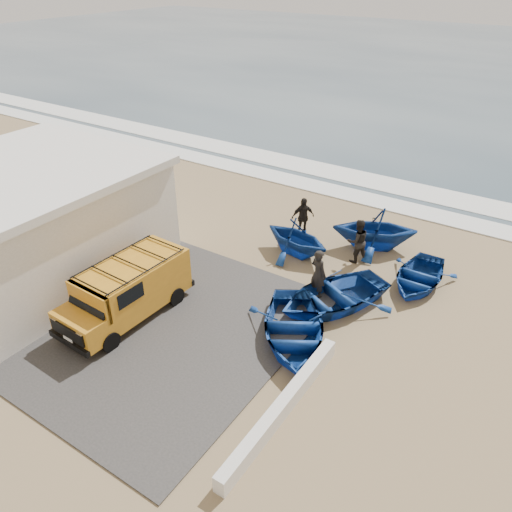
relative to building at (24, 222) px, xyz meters
The scene contains 16 objects.
ground 8.06m from the building, 14.93° to the left, with size 160.00×160.00×0.00m, color #937B55.
slab 5.90m from the building, ahead, with size 12.00×10.00×0.05m, color #413F3C.
ocean 58.52m from the building, 82.63° to the left, with size 180.00×88.00×0.01m, color #385166.
surf_line 16.02m from the building, 61.82° to the left, with size 180.00×1.60×0.06m, color white.
surf_wash 18.25m from the building, 65.56° to the left, with size 180.00×2.20×0.04m, color white.
building is the anchor object (origin of this frame).
parapet 12.68m from the building, ahead, with size 0.35×6.00×0.55m, color silver.
van 5.70m from the building, ahead, with size 2.13×4.97×2.10m.
boat_near_left 11.44m from the building, ahead, with size 3.08×4.31×0.89m, color #123E94.
boat_near_right 12.36m from the building, 21.11° to the left, with size 3.17×4.44×0.92m, color #123E94.
boat_mid_left 11.02m from the building, 39.38° to the left, with size 2.70×3.13×1.65m, color #123E94.
boat_mid_right 15.65m from the building, 28.84° to the left, with size 2.54×3.55×0.74m, color #123E94.
boat_far_left 14.48m from the building, 40.15° to the left, with size 3.12×3.62×1.91m, color #123E94.
fisherman_front 11.69m from the building, 23.55° to the left, with size 0.73×0.48×2.00m, color black.
fisherman_middle 13.44m from the building, 35.79° to the left, with size 0.94×0.73×1.93m, color black.
fisherman_back 11.70m from the building, 47.53° to the left, with size 1.10×0.46×1.87m, color black.
Camera 1 is at (9.76, -11.60, 11.10)m, focal length 35.00 mm.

